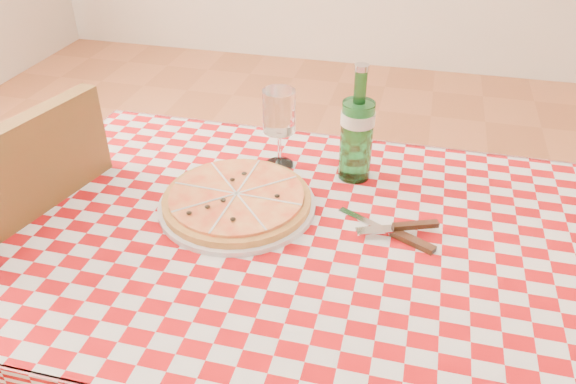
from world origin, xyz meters
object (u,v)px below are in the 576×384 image
pizza_plate (237,199)px  wine_glass (279,129)px  dining_table (290,267)px  chair_far (26,264)px  water_bottle (357,124)px

pizza_plate → wine_glass: (0.05, 0.20, 0.08)m
dining_table → wine_glass: size_ratio=5.95×
dining_table → chair_far: bearing=-176.8°
water_bottle → dining_table: bearing=-110.7°
chair_far → dining_table: bearing=-164.5°
chair_far → water_bottle: bearing=-146.8°
pizza_plate → chair_far: bearing=-169.6°
chair_far → wine_glass: size_ratio=4.83×
chair_far → pizza_plate: size_ratio=2.77×
chair_far → pizza_plate: (0.53, 0.10, 0.22)m
chair_far → wine_glass: 0.72m
water_bottle → wine_glass: bearing=178.3°
dining_table → wine_glass: bearing=109.5°
wine_glass → pizza_plate: bearing=-102.7°
dining_table → pizza_plate: size_ratio=3.41×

